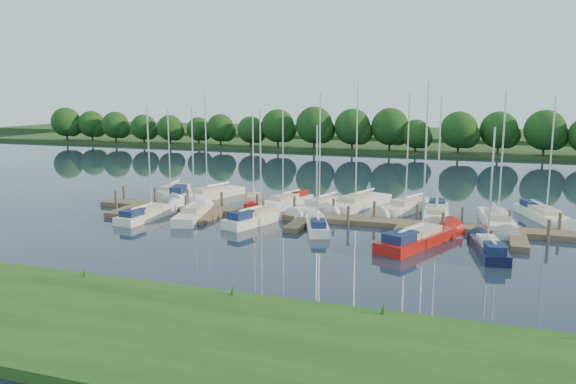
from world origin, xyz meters
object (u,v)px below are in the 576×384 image
(sailboat_n_0, at_px, (171,192))
(sailboat_s_2, at_px, (257,219))
(dock, at_px, (307,219))
(sailboat_n_5, at_px, (321,209))
(motorboat, at_px, (178,195))

(sailboat_n_0, relative_size, sailboat_s_2, 0.96)
(sailboat_s_2, bearing_deg, dock, 48.52)
(sailboat_n_0, bearing_deg, sailboat_n_5, 159.98)
(sailboat_n_5, bearing_deg, motorboat, 11.16)
(motorboat, relative_size, sailboat_s_2, 0.54)
(dock, distance_m, sailboat_n_5, 3.93)
(sailboat_n_0, xyz_separation_m, motorboat, (1.70, -1.57, 0.06))
(sailboat_n_0, distance_m, motorboat, 2.31)
(dock, height_order, sailboat_s_2, sailboat_s_2)
(sailboat_n_0, bearing_deg, motorboat, 127.66)
(motorboat, distance_m, sailboat_n_5, 15.29)
(sailboat_n_0, distance_m, sailboat_n_5, 17.19)
(motorboat, bearing_deg, sailboat_n_5, 159.89)
(dock, height_order, motorboat, motorboat)
(sailboat_n_5, bearing_deg, sailboat_s_2, 75.39)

